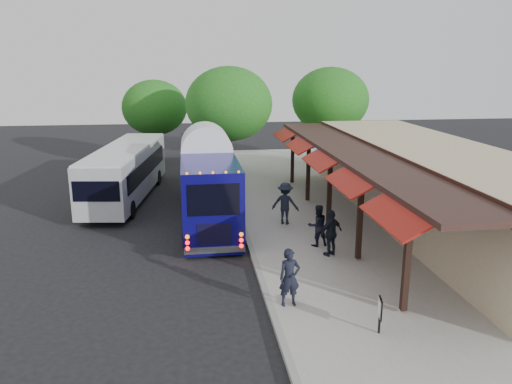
{
  "coord_description": "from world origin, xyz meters",
  "views": [
    {
      "loc": [
        -2.16,
        -16.42,
        7.16
      ],
      "look_at": [
        0.55,
        4.0,
        1.8
      ],
      "focal_mm": 35.0,
      "sensor_mm": 36.0,
      "label": 1
    }
  ],
  "objects_px": {
    "coach_bus": "(207,178)",
    "ped_c": "(331,233)",
    "ped_a": "(290,278)",
    "sign_board": "(380,310)",
    "ped_d": "(285,203)",
    "ped_b": "(318,225)",
    "city_bus": "(126,170)"
  },
  "relations": [
    {
      "from": "ped_c",
      "to": "ped_d",
      "type": "xyz_separation_m",
      "value": [
        -0.98,
        3.96,
        0.06
      ]
    },
    {
      "from": "coach_bus",
      "to": "sign_board",
      "type": "bearing_deg",
      "value": -70.93
    },
    {
      "from": "ped_a",
      "to": "ped_c",
      "type": "xyz_separation_m",
      "value": [
        2.31,
        3.68,
        0.0
      ]
    },
    {
      "from": "city_bus",
      "to": "ped_c",
      "type": "relative_size",
      "value": 6.07
    },
    {
      "from": "city_bus",
      "to": "sign_board",
      "type": "height_order",
      "value": "city_bus"
    },
    {
      "from": "coach_bus",
      "to": "sign_board",
      "type": "distance_m",
      "value": 12.29
    },
    {
      "from": "city_bus",
      "to": "ped_b",
      "type": "relative_size",
      "value": 6.45
    },
    {
      "from": "ped_c",
      "to": "sign_board",
      "type": "height_order",
      "value": "ped_c"
    },
    {
      "from": "ped_b",
      "to": "ped_d",
      "type": "bearing_deg",
      "value": -86.66
    },
    {
      "from": "city_bus",
      "to": "ped_d",
      "type": "bearing_deg",
      "value": -30.83
    },
    {
      "from": "city_bus",
      "to": "ped_a",
      "type": "xyz_separation_m",
      "value": [
        6.23,
        -13.56,
        -0.53
      ]
    },
    {
      "from": "ped_d",
      "to": "sign_board",
      "type": "height_order",
      "value": "ped_d"
    },
    {
      "from": "sign_board",
      "to": "ped_a",
      "type": "bearing_deg",
      "value": 149.59
    },
    {
      "from": "coach_bus",
      "to": "ped_a",
      "type": "height_order",
      "value": "coach_bus"
    },
    {
      "from": "ped_a",
      "to": "sign_board",
      "type": "relative_size",
      "value": 1.75
    },
    {
      "from": "coach_bus",
      "to": "ped_c",
      "type": "distance_m",
      "value": 7.43
    },
    {
      "from": "city_bus",
      "to": "ped_c",
      "type": "xyz_separation_m",
      "value": [
        8.54,
        -9.88,
        -0.53
      ]
    },
    {
      "from": "city_bus",
      "to": "ped_a",
      "type": "bearing_deg",
      "value": -58.09
    },
    {
      "from": "city_bus",
      "to": "sign_board",
      "type": "distance_m",
      "value": 17.55
    },
    {
      "from": "city_bus",
      "to": "ped_d",
      "type": "height_order",
      "value": "city_bus"
    },
    {
      "from": "ped_c",
      "to": "ped_d",
      "type": "relative_size",
      "value": 0.94
    },
    {
      "from": "ped_b",
      "to": "sign_board",
      "type": "distance_m",
      "value": 6.65
    },
    {
      "from": "coach_bus",
      "to": "city_bus",
      "type": "bearing_deg",
      "value": 136.32
    },
    {
      "from": "ped_b",
      "to": "ped_a",
      "type": "bearing_deg",
      "value": 55.51
    },
    {
      "from": "city_bus",
      "to": "ped_b",
      "type": "height_order",
      "value": "city_bus"
    },
    {
      "from": "city_bus",
      "to": "ped_b",
      "type": "xyz_separation_m",
      "value": [
        8.3,
        -8.81,
        -0.58
      ]
    },
    {
      "from": "city_bus",
      "to": "ped_d",
      "type": "xyz_separation_m",
      "value": [
        7.56,
        -5.92,
        -0.47
      ]
    },
    {
      "from": "ped_b",
      "to": "ped_d",
      "type": "relative_size",
      "value": 0.88
    },
    {
      "from": "coach_bus",
      "to": "sign_board",
      "type": "xyz_separation_m",
      "value": [
        4.11,
        -11.53,
        -1.06
      ]
    },
    {
      "from": "sign_board",
      "to": "coach_bus",
      "type": "bearing_deg",
      "value": 121.68
    },
    {
      "from": "coach_bus",
      "to": "ped_d",
      "type": "xyz_separation_m",
      "value": [
        3.38,
        -2.0,
        -0.8
      ]
    },
    {
      "from": "ped_d",
      "to": "sign_board",
      "type": "distance_m",
      "value": 9.56
    }
  ]
}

